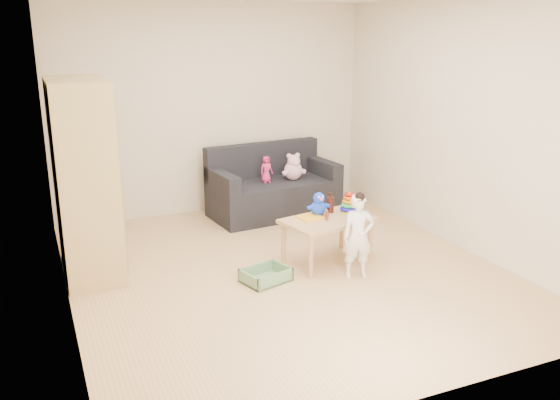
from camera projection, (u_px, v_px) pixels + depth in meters
name	position (u px, v px, depth m)	size (l,w,h in m)	color
room	(286.00, 140.00, 5.44)	(4.50, 4.50, 4.50)	tan
wardrobe	(84.00, 179.00, 5.53)	(0.52, 1.03, 1.86)	#D5BC75
sofa	(274.00, 198.00, 7.49)	(1.57, 0.79, 0.44)	black
play_table	(327.00, 240.00, 5.96)	(0.88, 0.55, 0.46)	tan
storage_bin	(266.00, 275.00, 5.54)	(0.42, 0.32, 0.13)	gray
toddler	(358.00, 237.00, 5.56)	(0.29, 0.19, 0.79)	white
pink_bear	(293.00, 169.00, 7.45)	(0.25, 0.21, 0.29)	#EFB0C3
doll	(266.00, 170.00, 7.31)	(0.16, 0.11, 0.32)	#E62B6B
ring_stacker	(349.00, 205.00, 6.07)	(0.18, 0.18, 0.21)	#C9DA0B
brown_bottle	(330.00, 204.00, 6.08)	(0.07, 0.07, 0.21)	black
blue_plush	(318.00, 203.00, 5.97)	(0.20, 0.16, 0.25)	#1B44F7
wooden_figure	(327.00, 215.00, 5.82)	(0.04, 0.04, 0.11)	brown
yellow_book	(311.00, 217.00, 5.91)	(0.22, 0.22, 0.02)	#FFAD1A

